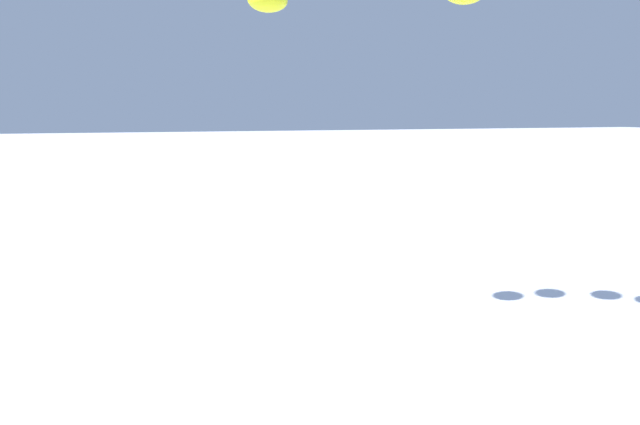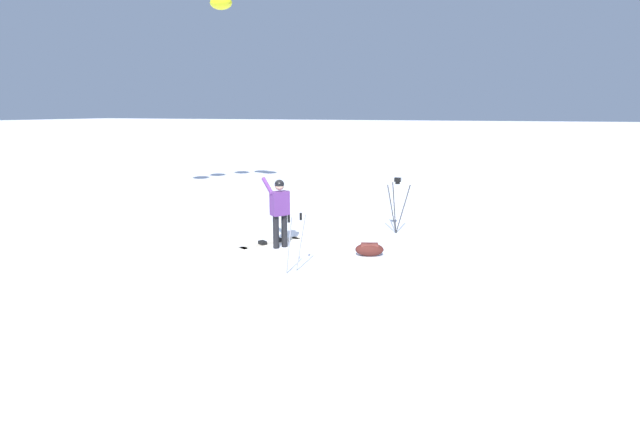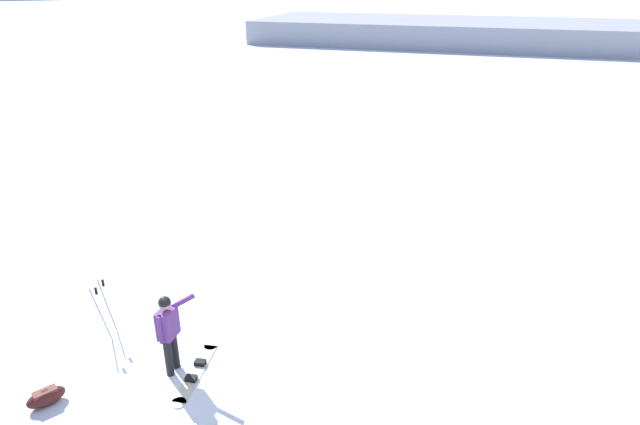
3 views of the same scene
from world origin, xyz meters
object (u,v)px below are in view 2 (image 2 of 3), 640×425
at_px(snowboarder, 280,207).
at_px(camera_tripod, 397,194).
at_px(gear_bag_large, 369,249).
at_px(ski_poles, 295,235).
at_px(snowboard, 270,243).

bearing_deg(snowboarder, camera_tripod, 135.16).
distance_m(gear_bag_large, ski_poles, 2.08).
bearing_deg(camera_tripod, ski_poles, -16.79).
height_order(snowboard, gear_bag_large, gear_bag_large).
xyz_separation_m(snowboard, gear_bag_large, (0.15, 2.51, 0.13)).
bearing_deg(snowboard, ski_poles, 38.41).
xyz_separation_m(snowboarder, gear_bag_large, (-0.06, 2.14, -0.81)).
relative_size(snowboarder, ski_poles, 1.37).
bearing_deg(camera_tripod, gear_bag_large, -3.19).
bearing_deg(gear_bag_large, snowboarder, -88.39).
bearing_deg(snowboarder, snowboard, -120.42).
bearing_deg(snowboard, camera_tripod, 128.12).
relative_size(camera_tripod, ski_poles, 1.23).
relative_size(snowboarder, camera_tripod, 1.11).
bearing_deg(camera_tripod, snowboarder, -44.84).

